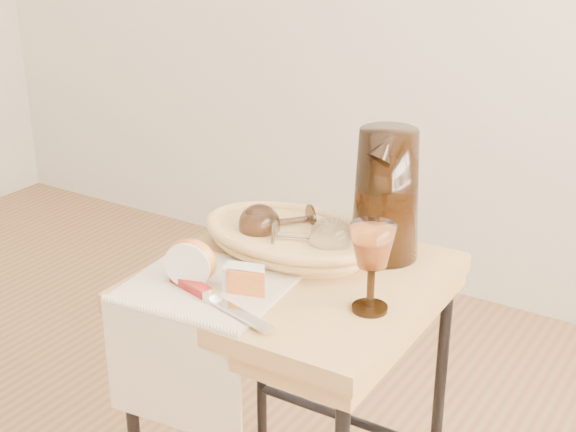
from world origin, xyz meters
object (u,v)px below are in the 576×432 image
Objects in this scene: bread_basket at (290,240)px; wine_goblet at (372,268)px; apple_half at (192,261)px; table_knife at (215,297)px; goblet_lying_b at (307,236)px; side_table at (293,417)px; tea_towel at (208,286)px; goblet_lying_a at (282,222)px; pitcher at (386,194)px.

bread_basket is 0.27m from wine_goblet.
apple_half is 0.09m from table_knife.
bread_basket is at bearing 134.49° from goblet_lying_b.
side_table is at bearing 31.16° from apple_half.
bread_basket is (-0.05, 0.07, 0.34)m from side_table.
goblet_lying_b is at bearing 56.59° from tea_towel.
goblet_lying_b is 0.53× the size of table_knife.
bread_basket is 2.46× the size of goblet_lying_b.
goblet_lying_a is at bearing 152.46° from wine_goblet.
wine_goblet is at bearing 102.76° from goblet_lying_a.
tea_towel is 2.06× the size of goblet_lying_b.
table_knife is (0.05, -0.05, 0.01)m from tea_towel.
apple_half is 0.37× the size of table_knife.
bread_basket is 1.12× the size of pitcher.
wine_goblet is at bearing -15.76° from side_table.
goblet_lying_b is (-0.00, 0.05, 0.37)m from side_table.
wine_goblet is (0.28, 0.08, 0.08)m from tea_towel.
table_knife is (-0.23, -0.13, -0.06)m from wine_goblet.
goblet_lying_b is 0.21m from wine_goblet.
goblet_lying_b is at bearing 150.93° from wine_goblet.
table_knife reaches higher than side_table.
tea_towel is 0.21m from bread_basket.
pitcher is at bearing 80.34° from table_knife.
goblet_lying_a is 0.23m from apple_half.
goblet_lying_b is (0.09, 0.18, 0.05)m from tea_towel.
apple_half is (-0.13, -0.14, 0.37)m from side_table.
goblet_lying_a reaches higher than side_table.
side_table is 0.37m from goblet_lying_b.
bread_basket is 0.25m from table_knife.
goblet_lying_a is at bearing 62.26° from apple_half.
goblet_lying_b is at bearing 106.67° from goblet_lying_a.
wine_goblet reaches higher than bread_basket.
bread_basket is 0.04m from goblet_lying_a.
pitcher reaches higher than goblet_lying_a.
pitcher is 0.38m from apple_half.
wine_goblet is at bearing -25.80° from bread_basket.
table_knife is at bearing -42.86° from apple_half.
table_knife is (-0.15, -0.33, -0.11)m from pitcher.
tea_towel reaches higher than side_table.
tea_towel is at bearing -141.19° from goblet_lying_b.
wine_goblet is at bearing -0.70° from apple_half.
goblet_lying_a is 1.01× the size of goblet_lying_b.
pitcher reaches higher than apple_half.
bread_basket is 1.31× the size of table_knife.
wine_goblet is (0.08, -0.21, -0.05)m from pitcher.
bread_basket reaches higher than table_knife.
goblet_lying_b is 0.45× the size of pitcher.
table_knife is at bearing -47.80° from tea_towel.
side_table is at bearing 164.24° from wine_goblet.
side_table is at bearing 46.66° from tea_towel.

